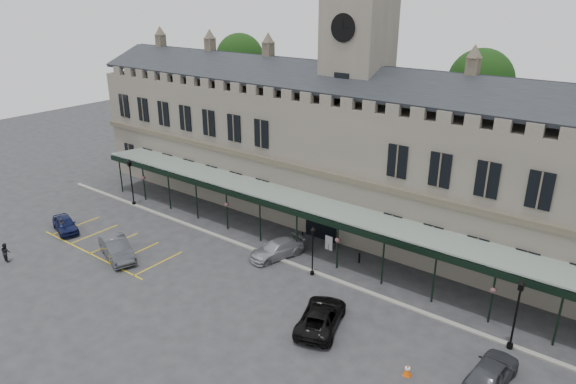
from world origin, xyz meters
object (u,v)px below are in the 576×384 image
Objects in this scene: lamp_post_right at (517,308)px; person_a at (62,227)px; lamp_post_mid at (313,247)px; person_b at (6,252)px; car_left_b at (117,249)px; station_building at (352,156)px; car_right_a at (491,372)px; car_taxi at (277,249)px; sign_board at (329,243)px; car_van at (321,316)px; traffic_cone at (407,370)px; car_left_a at (65,224)px; lamp_post_left at (131,178)px; clock_tower at (356,84)px.

lamp_post_right is 38.04m from person_a.
lamp_post_mid is at bearing -179.58° from lamp_post_right.
car_left_b is at bearing -139.13° from person_b.
station_building is 23.79m from car_right_a.
car_left_b is 1.03× the size of car_taxi.
sign_board is at bearing -28.91° from car_left_b.
car_left_b is 0.94× the size of car_van.
person_a is at bearing -167.82° from lamp_post_right.
lamp_post_right is 1.01× the size of car_taxi.
sign_board is (1.78, -6.46, -5.84)m from station_building.
car_left_a reaches higher than traffic_cone.
sign_board is at bearing 10.23° from lamp_post_left.
car_left_a is 0.77× the size of car_van.
person_b reaches higher than sign_board.
car_van is at bearing -17.11° from car_taxi.
sign_board reaches higher than traffic_cone.
lamp_post_right reaches higher than car_left_a.
car_left_a is at bearing -137.35° from station_building.
person_b is at bearing -149.46° from car_left_a.
clock_tower reaches higher than car_left_b.
car_taxi is (-1.00, -10.14, -5.75)m from station_building.
clock_tower is 5.18× the size of car_right_a.
clock_tower is 23.23m from lamp_post_right.
sign_board is (21.59, 3.90, -2.36)m from lamp_post_left.
car_left_b is at bearing -122.03° from clock_tower.
clock_tower reaches higher than station_building.
station_building reaches higher than lamp_post_left.
person_b is (-21.31, -13.41, -1.65)m from lamp_post_mid.
person_a is at bearing -80.56° from person_b.
person_b is (-18.30, -24.14, -5.66)m from station_building.
sign_board is at bearing 139.53° from traffic_cone.
car_van is at bearing -153.77° from lamp_post_right.
car_left_a is (-33.52, -1.34, 0.34)m from traffic_cone.
car_taxi is (10.50, 8.15, -0.13)m from car_left_b.
person_a is (-37.09, -4.01, -0.04)m from car_right_a.
station_building is 11.85m from lamp_post_mid.
station_building reaches higher than person_b.
station_building is 22.60m from traffic_cone.
car_left_a is at bearing -137.21° from clock_tower.
lamp_post_left reaches higher than person_a.
car_left_b is (-11.50, -18.29, -5.63)m from station_building.
clock_tower reaches higher than car_taxi.
car_van is at bearing 172.34° from traffic_cone.
station_building is 22.62m from lamp_post_left.
person_a reaches higher than traffic_cone.
lamp_post_right is at bearing -30.67° from station_building.
station_building reaches higher than car_left_a.
person_b is (-18.30, -24.23, -12.30)m from clock_tower.
lamp_post_mid is 4.81m from sign_board.
car_right_a reaches higher than person_b.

